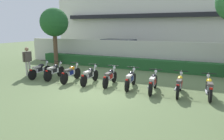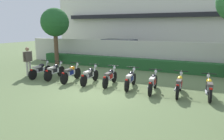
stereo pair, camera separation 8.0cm
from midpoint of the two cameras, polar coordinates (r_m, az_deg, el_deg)
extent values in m
plane|color=#607547|center=(9.51, -4.07, -6.30)|extent=(60.00, 60.00, 0.00)
cube|color=silver|center=(22.53, 13.88, 12.73)|extent=(20.94, 6.00, 7.07)
cube|color=black|center=(19.37, 12.01, 14.13)|extent=(17.59, 0.50, 0.36)
cube|color=beige|center=(15.50, 8.14, 4.16)|extent=(19.89, 0.30, 1.93)
cube|color=#235628|center=(14.92, 7.29, 1.61)|extent=(15.91, 0.70, 0.74)
cube|color=#9EA3A8|center=(18.39, 2.60, 4.69)|extent=(4.65, 2.25, 1.00)
cube|color=#2D333D|center=(18.41, 2.07, 7.28)|extent=(2.84, 1.94, 0.65)
cylinder|color=black|center=(18.63, 8.22, 3.43)|extent=(0.70, 0.28, 0.68)
cylinder|color=black|center=(16.94, 5.88, 2.70)|extent=(0.70, 0.28, 0.68)
cylinder|color=black|center=(20.00, -0.20, 4.09)|extent=(0.70, 0.28, 0.68)
cylinder|color=black|center=(18.44, -3.10, 3.45)|extent=(0.70, 0.28, 0.68)
cylinder|color=brown|center=(17.25, -14.59, 5.60)|extent=(0.32, 0.32, 2.51)
sphere|color=#235B28|center=(17.18, -14.93, 12.27)|extent=(2.15, 2.15, 2.15)
cylinder|color=black|center=(13.60, -16.68, -0.06)|extent=(0.12, 0.60, 0.60)
cylinder|color=black|center=(12.64, -20.33, -1.14)|extent=(0.12, 0.60, 0.60)
cube|color=silver|center=(13.05, -18.62, 0.02)|extent=(0.23, 0.61, 0.22)
ellipsoid|color=black|center=(13.13, -18.21, 1.14)|extent=(0.24, 0.45, 0.22)
cube|color=#B2ADA3|center=(12.84, -19.34, 0.75)|extent=(0.23, 0.53, 0.10)
cube|color=red|center=(12.51, -20.72, 0.02)|extent=(0.10, 0.09, 0.08)
cylinder|color=silver|center=(13.48, -17.00, 1.21)|extent=(0.06, 0.23, 0.65)
cylinder|color=black|center=(13.36, -17.32, 2.49)|extent=(0.60, 0.07, 0.04)
sphere|color=silver|center=(13.53, -16.75, 2.04)|extent=(0.14, 0.14, 0.14)
cylinder|color=silver|center=(12.97, -19.70, -0.70)|extent=(0.10, 0.55, 0.07)
cube|color=black|center=(13.00, -18.77, 0.20)|extent=(0.26, 0.37, 0.20)
cylinder|color=black|center=(12.94, -13.31, -0.38)|extent=(0.13, 0.63, 0.63)
cylinder|color=black|center=(11.99, -16.58, -1.47)|extent=(0.13, 0.63, 0.63)
cube|color=silver|center=(12.39, -15.06, -0.27)|extent=(0.23, 0.61, 0.22)
ellipsoid|color=black|center=(12.48, -14.65, 0.91)|extent=(0.25, 0.45, 0.22)
cube|color=#B2ADA3|center=(12.17, -15.74, 0.49)|extent=(0.23, 0.53, 0.10)
cube|color=red|center=(11.86, -16.95, -0.25)|extent=(0.10, 0.09, 0.08)
cylinder|color=silver|center=(12.81, -13.60, 0.95)|extent=(0.06, 0.23, 0.65)
cylinder|color=black|center=(12.68, -13.90, 2.30)|extent=(0.60, 0.07, 0.04)
sphere|color=silver|center=(12.87, -13.36, 1.82)|extent=(0.14, 0.14, 0.14)
cylinder|color=silver|center=(12.29, -16.16, -1.04)|extent=(0.10, 0.55, 0.07)
cube|color=black|center=(12.34, -15.20, -0.09)|extent=(0.26, 0.37, 0.20)
cylinder|color=black|center=(12.27, -9.07, -0.84)|extent=(0.13, 0.63, 0.63)
cylinder|color=black|center=(11.17, -12.47, -2.18)|extent=(0.13, 0.63, 0.63)
cube|color=silver|center=(11.64, -10.85, -0.81)|extent=(0.24, 0.61, 0.22)
ellipsoid|color=orange|center=(11.74, -10.45, 0.45)|extent=(0.25, 0.45, 0.22)
cube|color=#4C4742|center=(11.41, -11.49, -0.01)|extent=(0.23, 0.53, 0.10)
cube|color=red|center=(11.03, -12.82, -0.88)|extent=(0.11, 0.09, 0.08)
cylinder|color=silver|center=(12.13, -9.33, 0.55)|extent=(0.06, 0.23, 0.65)
cylinder|color=black|center=(12.00, -9.59, 1.98)|extent=(0.60, 0.08, 0.04)
sphere|color=silver|center=(12.19, -9.10, 1.47)|extent=(0.14, 0.14, 0.14)
cylinder|color=silver|center=(11.53, -11.98, -1.64)|extent=(0.11, 0.55, 0.07)
cube|color=navy|center=(11.59, -10.99, -0.62)|extent=(0.26, 0.38, 0.20)
cylinder|color=black|center=(11.70, -4.27, -1.43)|extent=(0.12, 0.59, 0.59)
cylinder|color=black|center=(10.57, -7.38, -2.90)|extent=(0.12, 0.59, 0.59)
cube|color=silver|center=(11.05, -5.88, -1.43)|extent=(0.23, 0.61, 0.22)
ellipsoid|color=black|center=(11.15, -5.50, -0.09)|extent=(0.24, 0.45, 0.22)
cube|color=beige|center=(10.81, -6.46, -0.59)|extent=(0.23, 0.53, 0.10)
cube|color=red|center=(10.42, -7.68, -1.53)|extent=(0.10, 0.09, 0.08)
cylinder|color=silver|center=(11.56, -4.48, 0.03)|extent=(0.06, 0.23, 0.65)
cylinder|color=black|center=(11.42, -4.71, 1.52)|extent=(0.60, 0.07, 0.04)
sphere|color=silver|center=(11.62, -4.26, 1.00)|extent=(0.14, 0.14, 0.14)
cylinder|color=silver|center=(10.92, -7.03, -2.31)|extent=(0.10, 0.55, 0.07)
cube|color=black|center=(11.00, -6.00, -1.23)|extent=(0.26, 0.37, 0.20)
cylinder|color=black|center=(11.29, 0.82, -1.88)|extent=(0.13, 0.59, 0.59)
cylinder|color=black|center=(10.16, -1.55, -3.39)|extent=(0.13, 0.59, 0.59)
cube|color=silver|center=(10.64, -0.40, -1.87)|extent=(0.24, 0.61, 0.22)
ellipsoid|color=black|center=(10.74, -0.08, -0.49)|extent=(0.25, 0.46, 0.22)
cube|color=#4C4742|center=(10.38, -0.85, -1.02)|extent=(0.24, 0.53, 0.10)
cube|color=red|center=(10.00, -1.78, -1.98)|extent=(0.11, 0.09, 0.08)
cylinder|color=silver|center=(11.14, 0.67, -0.38)|extent=(0.07, 0.23, 0.65)
cylinder|color=black|center=(10.99, 0.51, 1.17)|extent=(0.60, 0.08, 0.04)
sphere|color=silver|center=(11.20, 0.86, 0.63)|extent=(0.14, 0.14, 0.14)
cylinder|color=silver|center=(10.49, -1.50, -2.81)|extent=(0.11, 0.55, 0.07)
cube|color=#A51414|center=(10.58, -0.50, -1.67)|extent=(0.27, 0.38, 0.20)
cylinder|color=black|center=(10.90, 6.06, -2.41)|extent=(0.15, 0.60, 0.60)
cylinder|color=black|center=(9.68, 4.27, -4.15)|extent=(0.15, 0.60, 0.60)
cube|color=silver|center=(10.20, 5.16, -2.48)|extent=(0.26, 0.62, 0.22)
ellipsoid|color=black|center=(10.31, 5.42, -1.02)|extent=(0.26, 0.46, 0.22)
cube|color=beige|center=(9.94, 4.86, -1.61)|extent=(0.25, 0.54, 0.10)
cube|color=red|center=(9.52, 4.13, -2.67)|extent=(0.11, 0.09, 0.08)
cylinder|color=silver|center=(10.74, 5.98, -0.86)|extent=(0.07, 0.23, 0.65)
cylinder|color=black|center=(10.59, 5.90, 0.73)|extent=(0.60, 0.09, 0.04)
sphere|color=silver|center=(10.81, 6.14, 0.19)|extent=(0.14, 0.14, 0.14)
cylinder|color=silver|center=(10.03, 4.13, -3.47)|extent=(0.12, 0.55, 0.07)
cube|color=navy|center=(10.14, 5.10, -2.27)|extent=(0.27, 0.38, 0.20)
cylinder|color=black|center=(10.45, 11.76, -3.13)|extent=(0.13, 0.62, 0.62)
cylinder|color=black|center=(9.21, 10.47, -5.05)|extent=(0.13, 0.62, 0.62)
cube|color=silver|center=(9.74, 11.14, -3.25)|extent=(0.24, 0.61, 0.22)
ellipsoid|color=black|center=(9.85, 11.36, -1.72)|extent=(0.25, 0.45, 0.22)
cube|color=beige|center=(9.47, 10.95, -2.36)|extent=(0.24, 0.53, 0.10)
cube|color=red|center=(9.04, 10.41, -3.52)|extent=(0.11, 0.09, 0.08)
cylinder|color=silver|center=(10.29, 11.75, -1.52)|extent=(0.07, 0.23, 0.65)
cylinder|color=black|center=(10.13, 11.75, 0.13)|extent=(0.60, 0.08, 0.04)
sphere|color=silver|center=(10.36, 11.89, -0.42)|extent=(0.14, 0.14, 0.14)
cylinder|color=silver|center=(9.56, 10.14, -4.31)|extent=(0.11, 0.55, 0.07)
cube|color=#A51414|center=(9.68, 11.10, -3.04)|extent=(0.26, 0.38, 0.20)
cylinder|color=black|center=(10.34, 18.11, -3.55)|extent=(0.11, 0.64, 0.64)
cylinder|color=black|center=(9.07, 17.41, -5.58)|extent=(0.11, 0.64, 0.64)
cube|color=silver|center=(9.62, 17.81, -3.72)|extent=(0.22, 0.61, 0.22)
ellipsoid|color=yellow|center=(9.73, 17.98, -2.16)|extent=(0.24, 0.45, 0.22)
cube|color=#4C4742|center=(9.35, 17.76, -2.82)|extent=(0.22, 0.53, 0.10)
cube|color=red|center=(8.90, 17.45, -4.04)|extent=(0.10, 0.08, 0.08)
cylinder|color=silver|center=(10.18, 18.18, -1.93)|extent=(0.06, 0.23, 0.65)
cylinder|color=black|center=(10.03, 18.25, -0.27)|extent=(0.60, 0.06, 0.04)
sphere|color=silver|center=(10.25, 18.29, -0.82)|extent=(0.14, 0.14, 0.14)
cylinder|color=silver|center=(9.42, 16.90, -4.80)|extent=(0.09, 0.55, 0.07)
cube|color=#A51414|center=(9.56, 17.80, -3.50)|extent=(0.25, 0.37, 0.20)
cylinder|color=black|center=(10.34, 24.40, -4.17)|extent=(0.15, 0.60, 0.59)
cylinder|color=black|center=(9.16, 25.04, -6.16)|extent=(0.15, 0.60, 0.59)
cube|color=silver|center=(9.66, 24.80, -4.33)|extent=(0.26, 0.62, 0.22)
ellipsoid|color=yellow|center=(9.77, 24.82, -2.77)|extent=(0.26, 0.46, 0.22)
cube|color=#4C4742|center=(9.38, 25.03, -3.46)|extent=(0.25, 0.54, 0.10)
cube|color=red|center=(8.98, 25.25, -4.64)|extent=(0.11, 0.09, 0.08)
cylinder|color=silver|center=(10.17, 24.59, -2.56)|extent=(0.07, 0.23, 0.65)
cylinder|color=black|center=(10.02, 24.78, -0.90)|extent=(0.60, 0.09, 0.04)
sphere|color=silver|center=(10.24, 24.62, -1.44)|extent=(0.14, 0.14, 0.14)
cylinder|color=silver|center=(9.44, 24.14, -5.44)|extent=(0.12, 0.55, 0.07)
cube|color=black|center=(9.60, 24.85, -4.12)|extent=(0.27, 0.38, 0.20)
cylinder|color=beige|center=(13.98, -20.98, 0.50)|extent=(0.13, 0.13, 0.85)
cylinder|color=beige|center=(13.83, -21.64, 0.34)|extent=(0.13, 0.13, 0.85)
cube|color=brown|center=(13.79, -21.52, 3.40)|extent=(0.22, 0.50, 0.60)
cylinder|color=brown|center=(14.00, -20.65, 3.63)|extent=(0.09, 0.09, 0.57)
cylinder|color=brown|center=(13.59, -22.43, 3.28)|extent=(0.09, 0.09, 0.57)
sphere|color=#9E7556|center=(13.74, -21.66, 5.24)|extent=(0.23, 0.23, 0.23)
camera|label=1|loc=(0.04, -89.79, 0.04)|focal=34.09mm
camera|label=2|loc=(0.04, 90.21, -0.04)|focal=34.09mm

